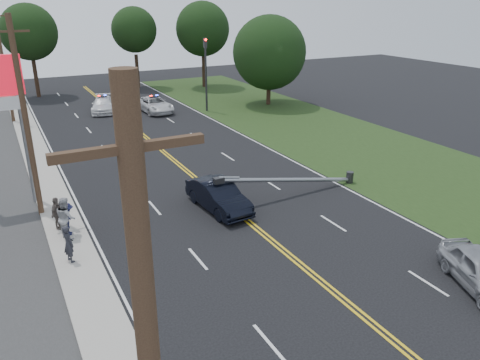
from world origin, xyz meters
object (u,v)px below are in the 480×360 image
utility_pole_mid (26,120)px  bystander_a (69,244)px  bystander_b (66,218)px  bystander_d (57,213)px  crashed_sedan (218,196)px  emergency_b (103,105)px  fallen_streetlight (297,179)px  utility_pole_far (4,66)px  traffic_signal (206,68)px  emergency_a (155,105)px  bystander_c (68,219)px

utility_pole_mid → bystander_a: utility_pole_mid is taller
bystander_b → bystander_d: size_ratio=1.24×
bystander_d → bystander_b: bearing=-134.9°
crashed_sedan → emergency_b: crashed_sedan is taller
bystander_a → bystander_d: (-0.01, 3.43, -0.02)m
fallen_streetlight → bystander_a: (-12.83, -1.80, 0.03)m
utility_pole_far → bystander_d: bearing=-88.7°
fallen_streetlight → bystander_d: bearing=172.7°
traffic_signal → bystander_d: traffic_signal is taller
fallen_streetlight → bystander_b: (-12.57, 0.49, 0.21)m
traffic_signal → emergency_a: (-4.77, 2.00, -3.47)m
bystander_b → crashed_sedan: bearing=-101.8°
fallen_streetlight → bystander_a: 12.96m
utility_pole_far → crashed_sedan: 27.47m
emergency_b → crashed_sedan: bearing=-73.4°
emergency_a → bystander_d: size_ratio=3.27×
emergency_a → bystander_b: 26.35m
fallen_streetlight → utility_pole_mid: bearing=163.4°
bystander_b → bystander_c: (0.11, 0.28, -0.21)m
utility_pole_far → bystander_c: 25.59m
traffic_signal → emergency_a: size_ratio=1.33×
traffic_signal → bystander_a: (-16.94, -23.79, -3.25)m
bystander_b → emergency_b: bearing=-25.9°
bystander_d → fallen_streetlight: bearing=-65.4°
traffic_signal → emergency_a: traffic_signal is taller
utility_pole_mid → crashed_sedan: 10.25m
traffic_signal → bystander_c: 27.12m
crashed_sedan → bystander_b: 7.70m
fallen_streetlight → utility_pole_far: utility_pole_far is taller
bystander_c → traffic_signal: bearing=-25.6°
bystander_b → utility_pole_mid: bearing=3.2°
fallen_streetlight → emergency_a: size_ratio=1.76×
crashed_sedan → emergency_b: size_ratio=0.94×
bystander_a → emergency_b: bearing=-34.6°
bystander_a → bystander_b: (0.26, 2.29, 0.17)m
bystander_d → utility_pole_mid: bearing=44.9°
emergency_a → bystander_d: bystander_d is taller
fallen_streetlight → utility_pole_far: 29.54m
fallen_streetlight → utility_pole_far: size_ratio=0.94×
emergency_b → fallen_streetlight: bearing=-63.0°
bystander_d → emergency_a: bearing=3.2°
traffic_signal → crashed_sedan: traffic_signal is taller
utility_pole_far → bystander_b: utility_pole_far is taller
utility_pole_far → bystander_a: utility_pole_far is taller
fallen_streetlight → bystander_b: bystander_b is taller
utility_pole_mid → bystander_b: (0.82, -3.51, -3.96)m
bystander_b → bystander_d: 1.19m
utility_pole_mid → crashed_sedan: bearing=-23.8°
traffic_signal → emergency_b: (-9.29, 4.40, -3.48)m
utility_pole_far → crashed_sedan: size_ratio=2.12×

